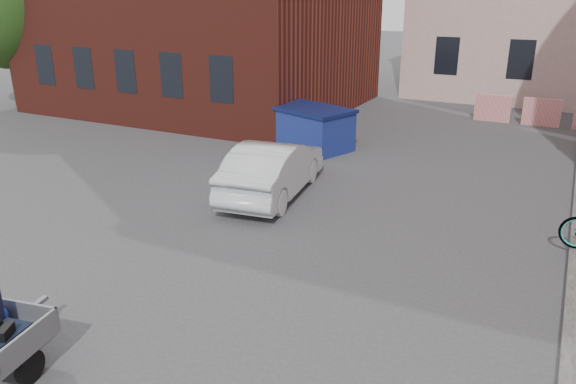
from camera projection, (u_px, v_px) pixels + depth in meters
The scene contains 5 objects.
ground at pixel (213, 277), 9.78m from camera, with size 120.00×120.00×0.00m, color #38383A.
far_building at pixel (143, 1), 35.37m from camera, with size 6.00×6.00×8.00m, color maroon.
barriers at pixel (542, 112), 20.39m from camera, with size 4.70×0.18×1.00m.
dumpster at pixel (304, 126), 17.68m from camera, with size 3.44×2.55×1.29m.
silver_car at pixel (273, 169), 13.48m from camera, with size 1.41×4.04×1.33m, color silver.
Camera 1 is at (5.10, -7.15, 4.74)m, focal length 35.00 mm.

